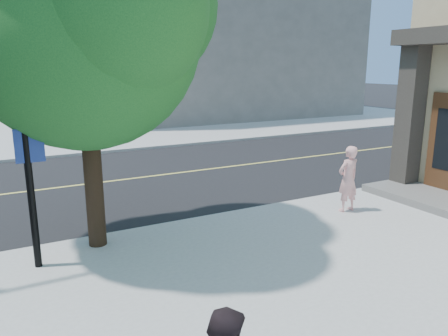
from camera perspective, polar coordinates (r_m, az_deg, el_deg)
ground at (r=9.21m, az=-23.92°, el=-10.12°), size 140.00×140.00×0.00m
road_ew at (r=13.47m, az=-25.52°, el=-2.96°), size 140.00×9.00×0.01m
sidewalk_ne at (r=33.25m, az=-3.34°, el=7.40°), size 29.00×25.00×0.12m
filler_ne at (r=33.93m, az=-3.07°, el=19.47°), size 18.00×16.00×14.00m
man_on_phone at (r=10.52m, az=16.12°, el=-1.39°), size 0.59×0.40×1.57m
street_tree at (r=8.26m, az=-17.65°, el=20.23°), size 5.18×4.71×6.88m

